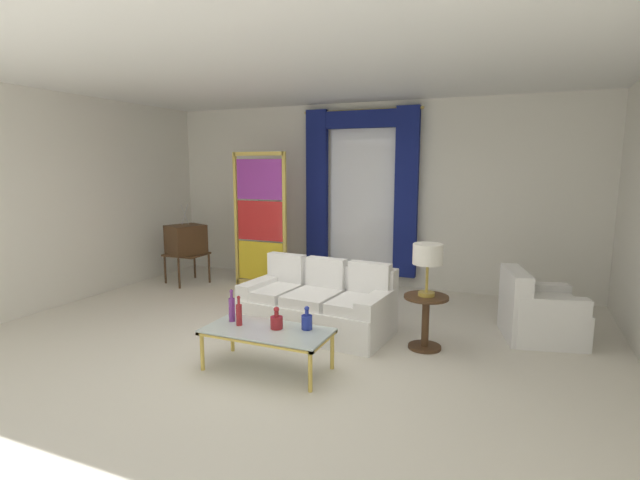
{
  "coord_description": "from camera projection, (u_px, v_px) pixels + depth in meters",
  "views": [
    {
      "loc": [
        2.39,
        -4.59,
        1.99
      ],
      "look_at": [
        0.06,
        0.9,
        1.05
      ],
      "focal_mm": 26.68,
      "sensor_mm": 36.0,
      "label": 1
    }
  ],
  "objects": [
    {
      "name": "peacock_figurine",
      "position": [
        278.0,
        282.0,
        7.31
      ],
      "size": [
        0.44,
        0.6,
        0.5
      ],
      "color": "beige",
      "rests_on": "ground"
    },
    {
      "name": "vintage_tv",
      "position": [
        186.0,
        241.0,
        8.01
      ],
      "size": [
        0.69,
        0.74,
        1.35
      ],
      "color": "#472D19",
      "rests_on": "ground"
    },
    {
      "name": "bottle_amber_squat",
      "position": [
        239.0,
        313.0,
        4.73
      ],
      "size": [
        0.06,
        0.06,
        0.3
      ],
      "color": "maroon",
      "rests_on": "coffee_table"
    },
    {
      "name": "ceiling_slab",
      "position": [
        312.0,
        78.0,
        5.66
      ],
      "size": [
        8.0,
        7.6,
        0.04
      ],
      "primitive_type": "cube",
      "color": "white"
    },
    {
      "name": "table_lamp_brass",
      "position": [
        428.0,
        256.0,
        5.07
      ],
      "size": [
        0.32,
        0.32,
        0.57
      ],
      "color": "#B29338",
      "rests_on": "round_side_table"
    },
    {
      "name": "stained_glass_divider",
      "position": [
        260.0,
        223.0,
        7.69
      ],
      "size": [
        0.95,
        0.05,
        2.2
      ],
      "color": "gold",
      "rests_on": "ground"
    },
    {
      "name": "wall_left",
      "position": [
        85.0,
        198.0,
        7.14
      ],
      "size": [
        0.12,
        7.0,
        3.0
      ],
      "primitive_type": "cube",
      "color": "white",
      "rests_on": "ground"
    },
    {
      "name": "curtained_window",
      "position": [
        360.0,
        181.0,
        7.79
      ],
      "size": [
        2.0,
        0.17,
        2.7
      ],
      "color": "white",
      "rests_on": "ground"
    },
    {
      "name": "couch_white_long",
      "position": [
        320.0,
        305.0,
        5.78
      ],
      "size": [
        1.83,
        1.07,
        0.86
      ],
      "color": "white",
      "rests_on": "ground"
    },
    {
      "name": "bottle_blue_decanter",
      "position": [
        232.0,
        308.0,
        4.85
      ],
      "size": [
        0.06,
        0.06,
        0.34
      ],
      "color": "#753384",
      "rests_on": "coffee_table"
    },
    {
      "name": "wall_rear",
      "position": [
        367.0,
        195.0,
        7.95
      ],
      "size": [
        8.0,
        0.12,
        3.0
      ],
      "primitive_type": "cube",
      "color": "white",
      "rests_on": "ground"
    },
    {
      "name": "armchair_white",
      "position": [
        537.0,
        314.0,
        5.49
      ],
      "size": [
        0.98,
        0.97,
        0.8
      ],
      "color": "white",
      "rests_on": "ground"
    },
    {
      "name": "bottle_ruby_flask",
      "position": [
        307.0,
        321.0,
        4.62
      ],
      "size": [
        0.11,
        0.11,
        0.23
      ],
      "color": "navy",
      "rests_on": "coffee_table"
    },
    {
      "name": "round_side_table",
      "position": [
        426.0,
        317.0,
        5.17
      ],
      "size": [
        0.48,
        0.48,
        0.59
      ],
      "color": "#472D19",
      "rests_on": "ground"
    },
    {
      "name": "coffee_table",
      "position": [
        267.0,
        333.0,
        4.63
      ],
      "size": [
        1.24,
        0.61,
        0.41
      ],
      "color": "silver",
      "rests_on": "ground"
    },
    {
      "name": "ground_plane",
      "position": [
        284.0,
        342.0,
        5.41
      ],
      "size": [
        16.0,
        16.0,
        0.0
      ],
      "primitive_type": "plane",
      "color": "silver"
    },
    {
      "name": "bottle_crystal_tall",
      "position": [
        277.0,
        321.0,
        4.64
      ],
      "size": [
        0.12,
        0.12,
        0.22
      ],
      "color": "maroon",
      "rests_on": "coffee_table"
    }
  ]
}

